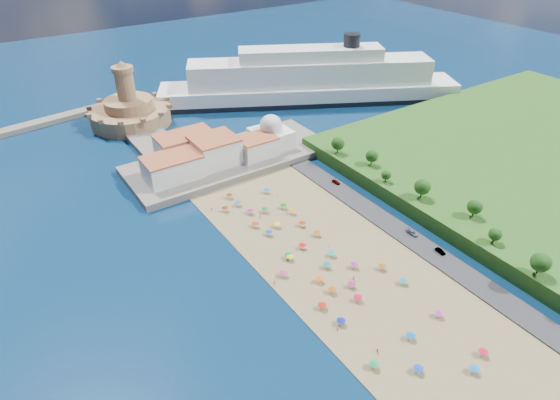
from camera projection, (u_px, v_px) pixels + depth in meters
ground at (313, 260)px, 150.36m from camera, size 700.00×700.00×0.00m
terrace at (230, 159)px, 205.03m from camera, size 90.00×36.00×3.00m
jetty at (153, 143)px, 219.28m from camera, size 18.00×70.00×2.40m
waterfront_buildings at (201, 153)px, 195.91m from camera, size 57.00×29.00×11.00m
domed_building at (271, 134)px, 208.90m from camera, size 16.00×16.00×15.00m
fortress at (130, 111)px, 237.17m from camera, size 40.00×40.00×32.40m
cruise_ship at (310, 82)px, 261.36m from camera, size 159.92×100.07×36.66m
beach_parasols at (323, 263)px, 145.71m from camera, size 30.60×113.81×2.20m
beachgoers at (295, 249)px, 153.29m from camera, size 29.05×82.53×1.89m
parked_cars at (393, 220)px, 166.60m from camera, size 1.91×56.78×1.36m
hillside_trees at (436, 197)px, 163.16m from camera, size 14.65×112.33×7.53m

